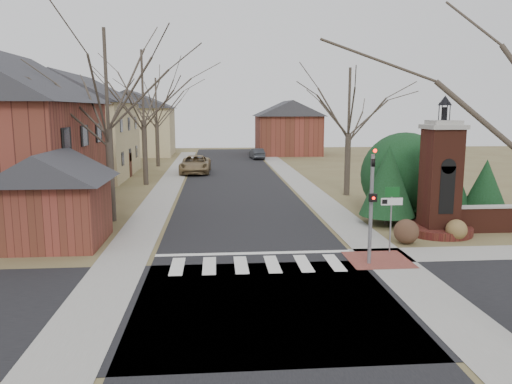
{
  "coord_description": "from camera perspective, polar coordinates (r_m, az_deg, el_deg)",
  "views": [
    {
      "loc": [
        -1.51,
        -17.39,
        5.83
      ],
      "look_at": [
        0.39,
        6.0,
        1.95
      ],
      "focal_mm": 35.0,
      "sensor_mm": 36.0,
      "label": 1
    }
  ],
  "objects": [
    {
      "name": "cross_street",
      "position": [
        15.6,
        1.27,
        -12.54
      ],
      "size": [
        120.0,
        8.0,
        0.01
      ],
      "primitive_type": "cube",
      "color": "black",
      "rests_on": "ground"
    },
    {
      "name": "curb_apron",
      "position": [
        20.3,
        13.8,
        -7.55
      ],
      "size": [
        2.4,
        2.4,
        0.02
      ],
      "primitive_type": "cube",
      "color": "brown",
      "rests_on": "ground"
    },
    {
      "name": "bare_tree_0",
      "position": [
        27.02,
        -16.8,
        12.96
      ],
      "size": [
        8.05,
        8.05,
        11.15
      ],
      "color": "#473D33",
      "rests_on": "ground"
    },
    {
      "name": "distant_car",
      "position": [
        59.68,
        0.09,
        4.41
      ],
      "size": [
        1.76,
        4.0,
        1.28
      ],
      "primitive_type": "imported",
      "rotation": [
        0.0,
        0.0,
        3.25
      ],
      "color": "#2E3135",
      "rests_on": "ground"
    },
    {
      "name": "bare_tree_2",
      "position": [
        52.75,
        -11.36,
        10.51
      ],
      "size": [
        7.35,
        7.35,
        10.19
      ],
      "color": "#473D33",
      "rests_on": "ground"
    },
    {
      "name": "house_distant_right",
      "position": [
        66.11,
        3.65,
        7.49
      ],
      "size": [
        8.8,
        8.8,
        7.3
      ],
      "color": "brown",
      "rests_on": "ground"
    },
    {
      "name": "crosswalk_zone",
      "position": [
        19.16,
        0.09,
        -8.3
      ],
      "size": [
        8.0,
        2.2,
        0.02
      ],
      "primitive_type": "cube",
      "color": "silver",
      "rests_on": "ground"
    },
    {
      "name": "pickup_truck",
      "position": [
        46.7,
        -6.95,
        3.16
      ],
      "size": [
        2.85,
        5.93,
        1.63
      ],
      "primitive_type": "imported",
      "rotation": [
        0.0,
        0.0,
        -0.03
      ],
      "color": "olive",
      "rests_on": "ground"
    },
    {
      "name": "bare_tree_3",
      "position": [
        34.6,
        10.63,
        10.66
      ],
      "size": [
        7.0,
        7.0,
        9.7
      ],
      "color": "#473D33",
      "rests_on": "ground"
    },
    {
      "name": "dry_shrub_right",
      "position": [
        24.33,
        21.93,
        -4.03
      ],
      "size": [
        0.94,
        0.94,
        0.94
      ],
      "primitive_type": "sphere",
      "color": "brown",
      "rests_on": "ground"
    },
    {
      "name": "evergreen_far",
      "position": [
        28.58,
        24.77,
        0.61
      ],
      "size": [
        2.4,
        2.4,
        3.3
      ],
      "color": "#473D33",
      "rests_on": "ground"
    },
    {
      "name": "stop_bar",
      "position": [
        20.59,
        -0.26,
        -7.03
      ],
      "size": [
        8.0,
        0.35,
        0.02
      ],
      "primitive_type": "cube",
      "color": "silver",
      "rests_on": "ground"
    },
    {
      "name": "brick_gate_monument",
      "position": [
        25.0,
        20.27,
        0.38
      ],
      "size": [
        3.2,
        3.2,
        6.47
      ],
      "color": "#4E2217",
      "rests_on": "ground"
    },
    {
      "name": "evergreen_mass",
      "position": [
        29.08,
        16.59,
        2.23
      ],
      "size": [
        4.8,
        4.8,
        4.8
      ],
      "primitive_type": "sphere",
      "color": "black",
      "rests_on": "ground"
    },
    {
      "name": "evergreen_near",
      "position": [
        26.14,
        14.86,
        1.31
      ],
      "size": [
        2.8,
        2.8,
        4.1
      ],
      "color": "#473D33",
      "rests_on": "ground"
    },
    {
      "name": "main_street",
      "position": [
        39.85,
        -2.43,
        0.98
      ],
      "size": [
        8.0,
        70.0,
        0.01
      ],
      "primitive_type": "cube",
      "color": "black",
      "rests_on": "ground"
    },
    {
      "name": "house_distant_left",
      "position": [
        66.24,
        -13.9,
        7.76
      ],
      "size": [
        10.8,
        8.8,
        8.53
      ],
      "color": "tan",
      "rests_on": "ground"
    },
    {
      "name": "traffic_signal_pole",
      "position": [
        19.16,
        13.08,
        -0.61
      ],
      "size": [
        0.28,
        0.41,
        4.5
      ],
      "color": "slate",
      "rests_on": "ground"
    },
    {
      "name": "house_stucco_left",
      "position": [
        46.0,
        -19.93,
        7.3
      ],
      "size": [
        9.8,
        12.8,
        9.28
      ],
      "color": "tan",
      "rests_on": "ground"
    },
    {
      "name": "sidewalk_left",
      "position": [
        39.99,
        -9.9,
        0.89
      ],
      "size": [
        2.0,
        60.0,
        0.02
      ],
      "primitive_type": "cube",
      "color": "gray",
      "rests_on": "ground"
    },
    {
      "name": "sidewalk_right_main",
      "position": [
        40.38,
        4.96,
        1.07
      ],
      "size": [
        2.0,
        60.0,
        0.02
      ],
      "primitive_type": "cube",
      "color": "gray",
      "rests_on": "ground"
    },
    {
      "name": "dry_shrub_left",
      "position": [
        22.92,
        16.8,
        -4.34
      ],
      "size": [
        1.09,
        1.09,
        1.09
      ],
      "primitive_type": "sphere",
      "color": "#4C3222",
      "rests_on": "ground"
    },
    {
      "name": "sign_post",
      "position": [
        21.0,
        15.21,
        -1.59
      ],
      "size": [
        0.9,
        0.07,
        2.75
      ],
      "color": "slate",
      "rests_on": "ground"
    },
    {
      "name": "bare_tree_1",
      "position": [
        39.83,
        -12.87,
        12.33
      ],
      "size": [
        8.4,
        8.4,
        11.64
      ],
      "color": "#473D33",
      "rests_on": "ground"
    },
    {
      "name": "evergreen_mid",
      "position": [
        28.46,
        20.37,
        2.28
      ],
      "size": [
        3.4,
        3.4,
        4.7
      ],
      "color": "#473D33",
      "rests_on": "ground"
    },
    {
      "name": "garage_left",
      "position": [
        23.26,
        -22.12,
        -0.2
      ],
      "size": [
        4.8,
        4.8,
        4.29
      ],
      "color": "brown",
      "rests_on": "ground"
    },
    {
      "name": "ground",
      "position": [
        18.41,
        0.3,
        -9.08
      ],
      "size": [
        120.0,
        120.0,
        0.0
      ],
      "primitive_type": "plane",
      "color": "brown",
      "rests_on": "ground"
    }
  ]
}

